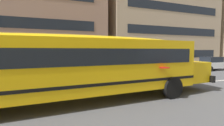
# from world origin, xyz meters

# --- Properties ---
(ground_plane) EXTENTS (400.00, 400.00, 0.00)m
(ground_plane) POSITION_xyz_m (0.00, 0.00, 0.00)
(ground_plane) COLOR #4C4C4F
(sidewalk_far) EXTENTS (120.00, 3.00, 0.01)m
(sidewalk_far) POSITION_xyz_m (0.00, 7.95, 0.01)
(sidewalk_far) COLOR gray
(sidewalk_far) RESTS_ON ground_plane
(lane_centreline) EXTENTS (110.00, 0.16, 0.01)m
(lane_centreline) POSITION_xyz_m (0.00, 0.00, 0.00)
(lane_centreline) COLOR silver
(lane_centreline) RESTS_ON ground_plane
(school_bus) EXTENTS (13.99, 3.40, 3.11)m
(school_bus) POSITION_xyz_m (-0.03, -1.29, 1.85)
(school_bus) COLOR yellow
(school_bus) RESTS_ON ground_plane
(parked_car_white_past_driveway) EXTENTS (3.90, 1.88, 1.64)m
(parked_car_white_past_driveway) POSITION_xyz_m (17.07, 5.20, 0.84)
(parked_car_white_past_driveway) COLOR silver
(parked_car_white_past_driveway) RESTS_ON ground_plane
(parked_car_black_mid_block) EXTENTS (3.91, 1.90, 1.64)m
(parked_car_black_mid_block) POSITION_xyz_m (9.90, 5.28, 0.84)
(parked_car_black_mid_block) COLOR black
(parked_car_black_mid_block) RESTS_ON ground_plane
(apartment_block_far_left) EXTENTS (21.26, 10.08, 13.30)m
(apartment_block_far_left) POSITION_xyz_m (-5.46, 14.47, 6.65)
(apartment_block_far_left) COLOR #93705B
(apartment_block_far_left) RESTS_ON ground_plane
(apartment_block_far_centre) EXTENTS (18.10, 13.45, 13.30)m
(apartment_block_far_centre) POSITION_xyz_m (15.32, 16.15, 6.65)
(apartment_block_far_centre) COLOR tan
(apartment_block_far_centre) RESTS_ON ground_plane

